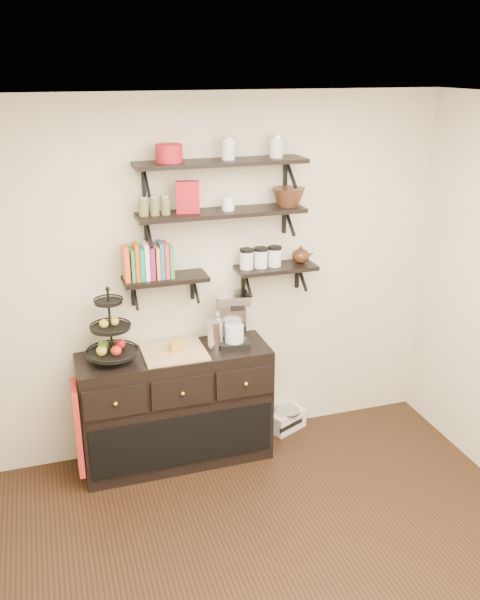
% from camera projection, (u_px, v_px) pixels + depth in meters
% --- Properties ---
extents(floor, '(3.50, 3.50, 0.00)m').
position_uv_depth(floor, '(303.00, 591.00, 3.68)').
color(floor, black).
rests_on(floor, ground).
extents(ceiling, '(3.50, 3.50, 0.02)m').
position_uv_depth(ceiling, '(325.00, 106.00, 2.73)').
color(ceiling, white).
rests_on(ceiling, back_wall).
extents(back_wall, '(3.50, 0.02, 2.70)m').
position_uv_depth(back_wall, '(218.00, 279.00, 4.76)').
color(back_wall, beige).
rests_on(back_wall, ground).
extents(shelf_top, '(1.20, 0.27, 0.23)m').
position_uv_depth(shelf_top, '(221.00, 163.00, 4.34)').
color(shelf_top, black).
rests_on(shelf_top, back_wall).
extents(shelf_mid, '(1.20, 0.27, 0.23)m').
position_uv_depth(shelf_mid, '(222.00, 213.00, 4.46)').
color(shelf_mid, black).
rests_on(shelf_mid, back_wall).
extents(shelf_low_left, '(0.60, 0.25, 0.23)m').
position_uv_depth(shelf_low_left, '(165.00, 279.00, 4.51)').
color(shelf_low_left, black).
rests_on(shelf_low_left, back_wall).
extents(shelf_low_right, '(0.60, 0.25, 0.23)m').
position_uv_depth(shelf_low_right, '(276.00, 268.00, 4.75)').
color(shelf_low_right, black).
rests_on(shelf_low_right, back_wall).
extents(cookbooks, '(0.36, 0.15, 0.26)m').
position_uv_depth(cookbooks, '(152.00, 262.00, 4.44)').
color(cookbooks, '#D65322').
rests_on(cookbooks, shelf_low_left).
extents(glass_canisters, '(0.32, 0.10, 0.13)m').
position_uv_depth(glass_canisters, '(261.00, 259.00, 4.68)').
color(glass_canisters, silver).
rests_on(glass_canisters, shelf_low_right).
extents(sideboard, '(1.40, 0.50, 0.92)m').
position_uv_depth(sideboard, '(176.00, 407.00, 4.76)').
color(sideboard, black).
rests_on(sideboard, floor).
extents(fruit_stand, '(0.36, 0.36, 0.53)m').
position_uv_depth(fruit_stand, '(112.00, 337.00, 4.41)').
color(fruit_stand, black).
rests_on(fruit_stand, sideboard).
extents(candle, '(0.08, 0.08, 0.08)m').
position_uv_depth(candle, '(176.00, 346.00, 4.58)').
color(candle, '#B28529').
rests_on(candle, sideboard).
extents(coffee_maker, '(0.25, 0.24, 0.41)m').
position_uv_depth(coffee_maker, '(232.00, 320.00, 4.68)').
color(coffee_maker, black).
rests_on(coffee_maker, sideboard).
extents(thermal_carafe, '(0.11, 0.11, 0.22)m').
position_uv_depth(thermal_carafe, '(215.00, 335.00, 4.63)').
color(thermal_carafe, silver).
rests_on(thermal_carafe, sideboard).
extents(apron, '(0.04, 0.28, 0.66)m').
position_uv_depth(apron, '(77.00, 428.00, 4.45)').
color(apron, '#A42A11').
rests_on(apron, sideboard).
extents(radio, '(0.34, 0.27, 0.18)m').
position_uv_depth(radio, '(288.00, 420.00, 5.28)').
color(radio, silver).
rests_on(radio, floor).
extents(recipe_box, '(0.17, 0.09, 0.22)m').
position_uv_depth(recipe_box, '(188.00, 197.00, 4.34)').
color(recipe_box, '#A9131D').
rests_on(recipe_box, shelf_mid).
extents(walnut_bowl, '(0.24, 0.24, 0.13)m').
position_uv_depth(walnut_bowl, '(288.00, 197.00, 4.57)').
color(walnut_bowl, black).
rests_on(walnut_bowl, shelf_mid).
extents(ramekins, '(0.09, 0.09, 0.10)m').
position_uv_depth(ramekins, '(228.00, 203.00, 4.45)').
color(ramekins, white).
rests_on(ramekins, shelf_mid).
extents(teapot, '(0.19, 0.15, 0.14)m').
position_uv_depth(teapot, '(301.00, 255.00, 4.78)').
color(teapot, '#351C0F').
rests_on(teapot, shelf_low_right).
extents(red_pot, '(0.18, 0.18, 0.12)m').
position_uv_depth(red_pot, '(169.00, 153.00, 4.20)').
color(red_pot, '#A9131D').
rests_on(red_pot, shelf_top).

